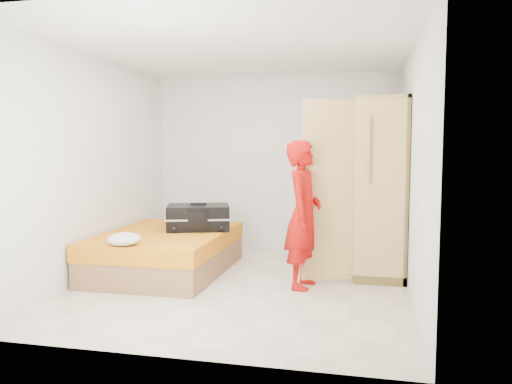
% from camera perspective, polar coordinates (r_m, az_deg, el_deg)
% --- Properties ---
extents(room, '(4.00, 4.02, 2.60)m').
position_cam_1_polar(room, '(5.47, -1.64, 2.69)').
color(room, beige).
rests_on(room, ground).
extents(bed, '(1.42, 2.02, 0.50)m').
position_cam_1_polar(bed, '(6.28, -10.15, -6.72)').
color(bed, '#9D6C47').
rests_on(bed, ground).
extents(wardrobe, '(1.15, 1.35, 2.10)m').
position_cam_1_polar(wardrobe, '(6.16, 13.57, 0.01)').
color(wardrobe, '#E1BB6E').
rests_on(wardrobe, ground).
extents(person, '(0.44, 0.62, 1.61)m').
position_cam_1_polar(person, '(5.45, 5.43, -2.57)').
color(person, red).
rests_on(person, ground).
extents(suitcase, '(0.93, 0.79, 0.34)m').
position_cam_1_polar(suitcase, '(6.34, -6.61, -2.89)').
color(suitcase, black).
rests_on(suitcase, bed).
extents(round_cushion, '(0.35, 0.35, 0.13)m').
position_cam_1_polar(round_cushion, '(5.47, -14.85, -5.22)').
color(round_cushion, silver).
rests_on(round_cushion, bed).
extents(pillow, '(0.56, 0.34, 0.10)m').
position_cam_1_polar(pillow, '(7.02, -7.62, -2.99)').
color(pillow, silver).
rests_on(pillow, bed).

